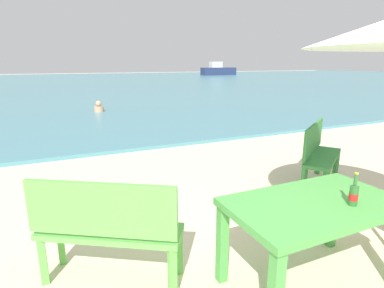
% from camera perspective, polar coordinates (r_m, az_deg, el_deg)
% --- Properties ---
extents(sea_water, '(120.00, 50.00, 0.08)m').
position_cam_1_polar(sea_water, '(31.37, -21.21, 10.42)').
color(sea_water, teal).
rests_on(sea_water, ground_plane).
extents(picnic_table_green, '(1.40, 0.80, 0.76)m').
position_cam_1_polar(picnic_table_green, '(2.73, 21.42, -11.82)').
color(picnic_table_green, '#4C9E47').
rests_on(picnic_table_green, ground_plane).
extents(beer_bottle_amber, '(0.07, 0.07, 0.26)m').
position_cam_1_polar(beer_bottle_amber, '(2.70, 27.51, -8.10)').
color(beer_bottle_amber, '#2D662D').
rests_on(beer_bottle_amber, picnic_table_green).
extents(bench_green_left, '(1.21, 0.94, 0.95)m').
position_cam_1_polar(bench_green_left, '(2.70, -15.37, -14.26)').
color(bench_green_left, '#60B24C').
rests_on(bench_green_left, ground_plane).
extents(bench_green_right, '(1.19, 0.97, 0.95)m').
position_cam_1_polar(bench_green_right, '(5.03, 22.17, -1.21)').
color(bench_green_right, '#3D8C42').
rests_on(bench_green_right, ground_plane).
extents(swimmer_person, '(0.34, 0.34, 0.41)m').
position_cam_1_polar(swimmer_person, '(11.96, -16.70, 6.43)').
color(swimmer_person, tan).
rests_on(swimmer_person, sea_water).
extents(boat_fishing_trawler, '(5.25, 1.43, 1.91)m').
position_cam_1_polar(boat_fishing_trawler, '(47.04, 4.80, 13.31)').
color(boat_fishing_trawler, navy).
rests_on(boat_fishing_trawler, sea_water).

